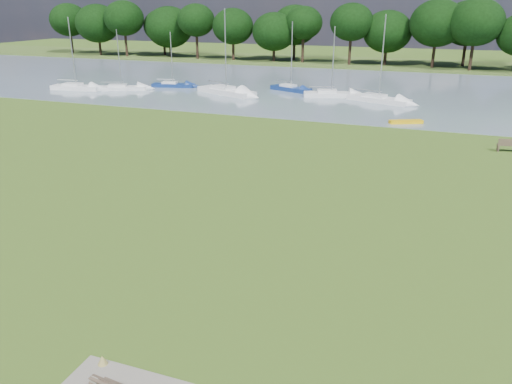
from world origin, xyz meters
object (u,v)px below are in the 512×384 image
(sailboat_8, at_px, (331,93))
(sailboat_2, at_px, (290,87))
(sailboat_0, at_px, (76,86))
(sailboat_7, at_px, (121,87))
(sailboat_9, at_px, (226,89))
(kayak, at_px, (406,122))
(sailboat_6, at_px, (378,97))
(riverbank_bench, at_px, (509,145))
(sailboat_1, at_px, (173,84))

(sailboat_8, bearing_deg, sailboat_2, 139.99)
(sailboat_0, distance_m, sailboat_8, 31.81)
(sailboat_2, height_order, sailboat_8, sailboat_2)
(sailboat_7, bearing_deg, sailboat_2, -5.24)
(sailboat_0, bearing_deg, sailboat_9, 4.06)
(kayak, xyz_separation_m, sailboat_7, (-35.20, 7.17, 0.25))
(sailboat_0, height_order, sailboat_6, sailboat_6)
(riverbank_bench, relative_size, sailboat_2, 0.20)
(sailboat_7, bearing_deg, riverbank_bench, -41.23)
(kayak, relative_size, sailboat_2, 0.37)
(sailboat_0, xyz_separation_m, sailboat_1, (10.32, 6.21, -0.09))
(kayak, height_order, sailboat_1, sailboat_1)
(sailboat_6, bearing_deg, sailboat_9, -156.22)
(riverbank_bench, bearing_deg, sailboat_6, 116.43)
(riverbank_bench, relative_size, sailboat_8, 0.21)
(sailboat_0, bearing_deg, sailboat_7, 12.09)
(sailboat_0, xyz_separation_m, sailboat_2, (25.65, 8.41, -0.01))
(sailboat_2, relative_size, sailboat_7, 1.13)
(riverbank_bench, height_order, sailboat_0, sailboat_0)
(sailboat_1, relative_size, sailboat_7, 0.94)
(kayak, relative_size, sailboat_1, 0.44)
(sailboat_1, height_order, sailboat_6, sailboat_6)
(kayak, xyz_separation_m, sailboat_9, (-21.66, 9.02, 0.37))
(sailboat_1, bearing_deg, sailboat_8, -12.66)
(sailboat_2, bearing_deg, sailboat_0, -139.01)
(sailboat_1, height_order, sailboat_9, sailboat_9)
(kayak, relative_size, sailboat_0, 0.35)
(sailboat_2, distance_m, sailboat_8, 6.05)
(sailboat_1, height_order, sailboat_7, sailboat_7)
(sailboat_8, bearing_deg, sailboat_6, -31.12)
(sailboat_6, distance_m, sailboat_8, 5.76)
(sailboat_9, bearing_deg, kayak, 1.74)
(sailboat_7, height_order, sailboat_9, sailboat_9)
(sailboat_2, xyz_separation_m, sailboat_6, (11.17, -3.73, 0.00))
(sailboat_2, distance_m, sailboat_6, 11.77)
(sailboat_6, bearing_deg, kayak, -48.52)
(sailboat_6, relative_size, sailboat_9, 0.94)
(riverbank_bench, height_order, sailboat_9, sailboat_9)
(sailboat_1, relative_size, sailboat_8, 0.88)
(sailboat_0, relative_size, sailboat_2, 1.06)
(sailboat_7, xyz_separation_m, sailboat_8, (25.84, 4.18, 0.08))
(sailboat_1, bearing_deg, sailboat_9, -28.29)
(sailboat_0, bearing_deg, sailboat_8, 3.88)
(sailboat_9, bearing_deg, sailboat_7, -147.84)
(sailboat_0, relative_size, sailboat_8, 1.11)
(sailboat_0, distance_m, sailboat_9, 19.30)
(sailboat_1, bearing_deg, sailboat_0, -161.22)
(sailboat_8, bearing_deg, kayak, -67.68)
(sailboat_1, height_order, sailboat_8, sailboat_8)
(sailboat_0, relative_size, sailboat_7, 1.20)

